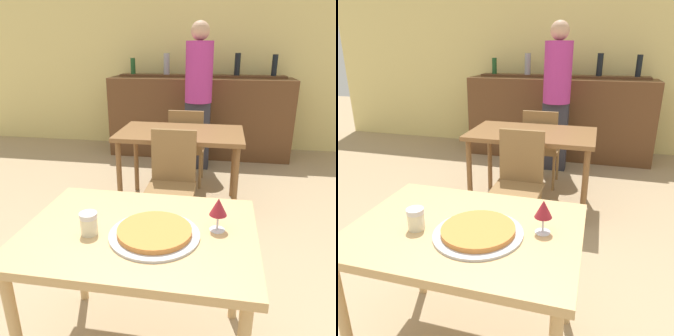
# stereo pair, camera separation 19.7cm
# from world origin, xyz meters

# --- Properties ---
(wall_back) EXTENTS (8.00, 0.05, 2.80)m
(wall_back) POSITION_xyz_m (0.00, 4.03, 1.40)
(wall_back) COLOR #EAD684
(wall_back) RESTS_ON ground_plane
(dining_table_near) EXTENTS (1.07, 0.77, 0.75)m
(dining_table_near) POSITION_xyz_m (0.00, 0.00, 0.67)
(dining_table_near) COLOR tan
(dining_table_near) RESTS_ON ground_plane
(dining_table_far) EXTENTS (1.19, 0.73, 0.78)m
(dining_table_far) POSITION_xyz_m (-0.04, 1.77, 0.69)
(dining_table_far) COLOR brown
(dining_table_far) RESTS_ON ground_plane
(bar_counter) EXTENTS (2.60, 0.56, 1.13)m
(bar_counter) POSITION_xyz_m (0.00, 3.53, 0.57)
(bar_counter) COLOR brown
(bar_counter) RESTS_ON ground_plane
(bar_back_shelf) EXTENTS (2.39, 0.24, 0.33)m
(bar_back_shelf) POSITION_xyz_m (0.01, 3.67, 1.20)
(bar_back_shelf) COLOR brown
(bar_back_shelf) RESTS_ON bar_counter
(chair_far_side_front) EXTENTS (0.40, 0.40, 0.90)m
(chair_far_side_front) POSITION_xyz_m (-0.04, 1.24, 0.51)
(chair_far_side_front) COLOR olive
(chair_far_side_front) RESTS_ON ground_plane
(chair_far_side_back) EXTENTS (0.40, 0.40, 0.90)m
(chair_far_side_back) POSITION_xyz_m (-0.04, 2.30, 0.51)
(chair_far_side_back) COLOR olive
(chair_far_side_back) RESTS_ON ground_plane
(pizza_tray) EXTENTS (0.40, 0.40, 0.04)m
(pizza_tray) POSITION_xyz_m (0.08, -0.05, 0.77)
(pizza_tray) COLOR #B7B7BC
(pizza_tray) RESTS_ON dining_table_near
(cheese_shaker) EXTENTS (0.08, 0.08, 0.10)m
(cheese_shaker) POSITION_xyz_m (-0.21, -0.08, 0.81)
(cheese_shaker) COLOR beige
(cheese_shaker) RESTS_ON dining_table_near
(person_standing) EXTENTS (0.34, 0.34, 1.84)m
(person_standing) POSITION_xyz_m (0.03, 2.95, 1.01)
(person_standing) COLOR #2D2D38
(person_standing) RESTS_ON ground_plane
(wine_glass) EXTENTS (0.08, 0.08, 0.16)m
(wine_glass) POSITION_xyz_m (0.35, 0.05, 0.87)
(wine_glass) COLOR silver
(wine_glass) RESTS_ON dining_table_near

